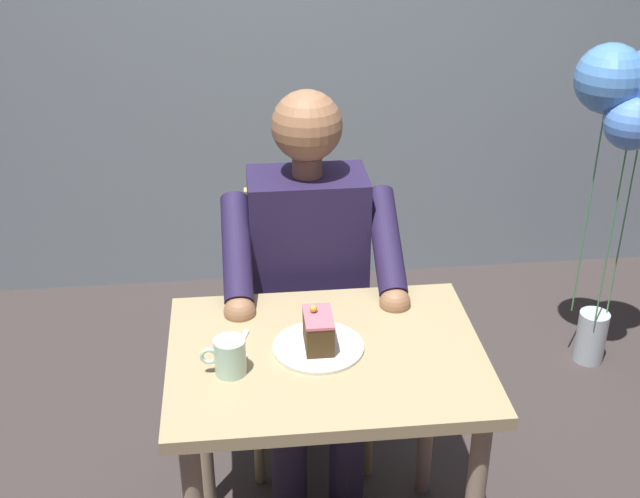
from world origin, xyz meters
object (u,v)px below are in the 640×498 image
Objects in this scene: seated_person at (310,291)px; cake_slice at (318,330)px; dessert_spoon at (242,350)px; coffee_cup at (229,356)px; balloon_display at (625,113)px; dining_table at (326,389)px; chair at (306,311)px.

seated_person is 0.44m from cake_slice.
dessert_spoon is (0.22, 0.41, 0.08)m from seated_person.
balloon_display is (-1.41, -0.97, 0.26)m from coffee_cup.
balloon_display is at bearing -157.84° from seated_person.
cake_slice is 0.24m from coffee_cup.
dining_table is at bearing 37.95° from balloon_display.
seated_person is 1.31m from balloon_display.
coffee_cup reaches higher than dining_table.
seated_person is 0.57m from coffee_cup.
chair is 7.49× the size of cake_slice.
coffee_cup is at bearing 63.41° from seated_person.
coffee_cup is 0.11m from dessert_spoon.
chair is 6.36× the size of dessert_spoon.
chair is at bearing -90.00° from seated_person.
coffee_cup is at bearing 14.34° from dining_table.
cake_slice is at bearing -40.32° from dining_table.
seated_person reaches higher than chair.
dessert_spoon is (0.22, -0.03, 0.12)m from dining_table.
seated_person is (-0.00, 0.17, 0.18)m from chair.
dessert_spoon is at bearing 61.88° from seated_person.
seated_person is 0.47m from dessert_spoon.
dining_table is at bearing 173.09° from dessert_spoon.
cake_slice is 1.06× the size of coffee_cup.
cake_slice is at bearing 88.12° from chair.
seated_person reaches higher than dining_table.
dining_table is 1.54m from balloon_display.
dessert_spoon is (0.22, 0.58, 0.25)m from chair.
dining_table is 0.62m from chair.
chair reaches higher than dessert_spoon.
cake_slice is at bearing 87.36° from seated_person.
chair reaches higher than cake_slice.
coffee_cup reaches higher than dessert_spoon.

